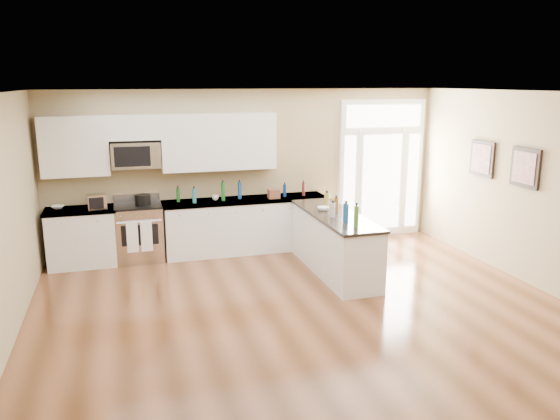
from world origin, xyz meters
The scene contains 20 objects.
ground centered at (0.00, 0.00, 0.00)m, with size 8.00×8.00×0.00m, color #502D16.
room_shell centered at (0.00, 0.00, 1.71)m, with size 8.00×8.00×8.00m.
back_cabinet_left centered at (-2.87, 3.69, 0.44)m, with size 1.10×0.66×0.94m.
back_cabinet_right centered at (-0.16, 3.69, 0.44)m, with size 2.85×0.66×0.94m.
peninsula_cabinet centered at (0.93, 2.24, 0.43)m, with size 0.69×2.32×0.94m.
upper_cabinet_left centered at (-2.88, 3.83, 1.93)m, with size 1.04×0.33×0.95m, color silver.
upper_cabinet_right centered at (-0.57, 3.83, 1.93)m, with size 1.94×0.33×0.95m, color silver.
upper_cabinet_short centered at (-1.95, 3.83, 2.20)m, with size 0.82×0.33×0.40m, color silver.
microwave centered at (-1.95, 3.80, 1.76)m, with size 0.78×0.41×0.42m.
entry_door centered at (2.55, 3.95, 1.30)m, with size 1.70×0.10×2.60m.
wall_art_near centered at (3.47, 2.20, 1.70)m, with size 0.05×0.58×0.58m.
wall_art_far centered at (3.47, 1.20, 1.70)m, with size 0.05×0.58×0.58m.
kitchen_range centered at (-1.97, 3.69, 0.48)m, with size 0.76×0.68×1.08m.
stockpot centered at (-1.89, 3.64, 1.05)m, with size 0.25×0.25×0.19m, color black.
toaster_oven centered at (-2.60, 3.59, 1.06)m, with size 0.28×0.22×0.24m, color silver.
cardboard_box centered at (0.33, 3.60, 1.02)m, with size 0.20×0.14×0.16m, color brown.
bowl_left centered at (-3.21, 3.81, 0.96)m, with size 0.19×0.19×0.05m, color white.
bowl_peninsula centered at (0.83, 2.49, 0.97)m, with size 0.19×0.19×0.06m, color white.
cup_counter centered at (-0.67, 3.73, 0.98)m, with size 0.11×0.11×0.09m, color white.
counter_bottles centered at (0.33, 2.78, 1.07)m, with size 2.35×2.44×0.31m.
Camera 1 is at (-2.19, -5.35, 2.93)m, focal length 35.00 mm.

